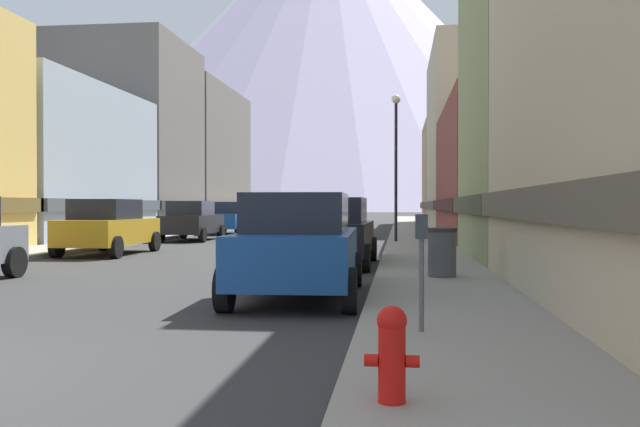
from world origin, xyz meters
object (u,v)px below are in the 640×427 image
at_px(car_left_2, 192,221).
at_px(pedestrian_0, 111,223).
at_px(car_right_1, 334,232).
at_px(streetlamp_right, 396,145).
at_px(parking_meter_near, 421,255).
at_px(trash_bin_right, 442,252).
at_px(fire_hydrant_near, 392,351).
at_px(car_left_1, 108,227).
at_px(car_right_0, 299,245).
at_px(car_left_3, 230,218).

bearing_deg(car_left_2, pedestrian_0, -128.72).
height_order(car_right_1, streetlamp_right, streetlamp_right).
distance_m(car_left_2, streetlamp_right, 9.94).
bearing_deg(parking_meter_near, trash_bin_right, 84.26).
bearing_deg(parking_meter_near, fire_hydrant_near, -96.10).
relative_size(car_left_1, fire_hydrant_near, 6.29).
relative_size(car_left_2, trash_bin_right, 4.53).
bearing_deg(trash_bin_right, car_left_1, 145.53).
bearing_deg(fire_hydrant_near, car_right_0, 104.43).
distance_m(car_left_2, car_right_0, 19.62).
distance_m(fire_hydrant_near, pedestrian_0, 24.42).
height_order(fire_hydrant_near, pedestrian_0, pedestrian_0).
distance_m(car_left_1, car_left_3, 15.65).
distance_m(car_right_1, trash_bin_right, 4.57).
relative_size(car_left_3, streetlamp_right, 0.76).
xyz_separation_m(car_left_1, fire_hydrant_near, (9.25, -15.74, -0.37)).
distance_m(car_left_3, streetlamp_right, 13.37).
xyz_separation_m(car_right_0, parking_meter_near, (1.95, -3.60, 0.11)).
bearing_deg(car_left_3, trash_bin_right, -65.82).
bearing_deg(parking_meter_near, streetlamp_right, 91.18).
bearing_deg(pedestrian_0, car_right_0, -56.23).
height_order(car_left_1, car_left_2, same).
distance_m(car_left_2, pedestrian_0, 3.92).
relative_size(pedestrian_0, streetlamp_right, 0.27).
height_order(car_left_2, streetlamp_right, streetlamp_right).
distance_m(car_right_0, car_right_1, 6.15).
xyz_separation_m(car_left_1, car_right_1, (7.60, -3.19, 0.00)).
bearing_deg(car_right_1, car_left_2, 122.46).
height_order(car_left_3, trash_bin_right, car_left_3).
height_order(parking_meter_near, streetlamp_right, streetlamp_right).
distance_m(fire_hydrant_near, streetlamp_right, 22.42).
bearing_deg(streetlamp_right, fire_hydrant_near, -89.74).
xyz_separation_m(car_right_1, trash_bin_right, (2.55, -3.78, -0.26)).
distance_m(car_left_2, car_right_1, 14.16).
height_order(car_left_1, parking_meter_near, car_left_1).
height_order(car_left_1, trash_bin_right, car_left_1).
bearing_deg(car_left_2, car_right_0, -67.21).
bearing_deg(streetlamp_right, parking_meter_near, -88.82).
xyz_separation_m(car_left_1, streetlamp_right, (9.15, 6.41, 3.09)).
height_order(car_right_1, pedestrian_0, car_right_1).
relative_size(car_left_2, car_left_3, 0.99).
height_order(car_left_2, trash_bin_right, car_left_2).
relative_size(car_right_0, trash_bin_right, 4.55).
height_order(car_left_2, pedestrian_0, car_left_2).
bearing_deg(car_right_1, car_right_0, -89.97).
relative_size(car_left_3, pedestrian_0, 2.88).
height_order(car_left_3, parking_meter_near, car_left_3).
bearing_deg(streetlamp_right, car_left_2, 165.60).
distance_m(car_left_2, trash_bin_right, 18.72).
relative_size(fire_hydrant_near, parking_meter_near, 0.53).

